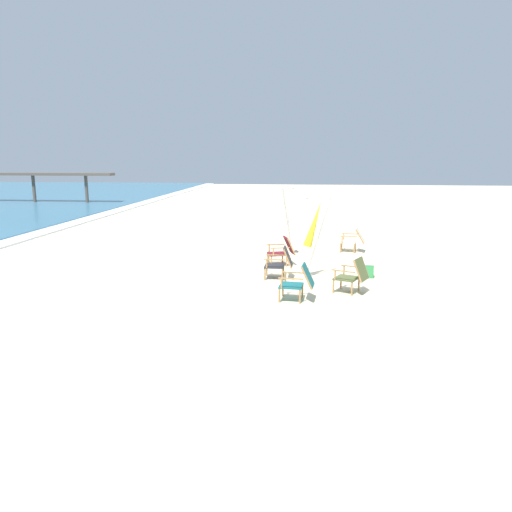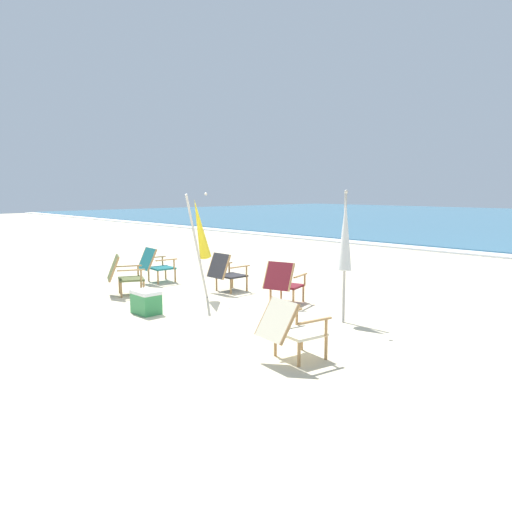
# 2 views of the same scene
# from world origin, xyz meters

# --- Properties ---
(ground_plane) EXTENTS (80.00, 80.00, 0.00)m
(ground_plane) POSITION_xyz_m (0.00, 0.00, 0.00)
(ground_plane) COLOR beige
(surf_band) EXTENTS (80.00, 1.10, 0.06)m
(surf_band) POSITION_xyz_m (0.00, 11.01, 0.03)
(surf_band) COLOR white
(surf_band) RESTS_ON ground
(beach_chair_back_right) EXTENTS (0.60, 0.71, 0.81)m
(beach_chair_back_right) POSITION_xyz_m (-0.71, 1.06, 0.43)
(beach_chair_back_right) COLOR #28282D
(beach_chair_back_right) RESTS_ON ground
(beach_chair_front_right) EXTENTS (0.75, 0.86, 0.80)m
(beach_chair_front_right) POSITION_xyz_m (0.89, 1.09, 0.43)
(beach_chair_front_right) COLOR maroon
(beach_chair_front_right) RESTS_ON ground
(beach_chair_mid_center) EXTENTS (0.69, 0.85, 0.78)m
(beach_chair_mid_center) POSITION_xyz_m (3.03, -1.06, 0.42)
(beach_chair_mid_center) COLOR beige
(beach_chair_mid_center) RESTS_ON ground
(beach_chair_far_center) EXTENTS (0.65, 0.78, 0.80)m
(beach_chair_far_center) POSITION_xyz_m (-2.60, 0.57, 0.43)
(beach_chair_far_center) COLOR #196066
(beach_chair_far_center) RESTS_ON ground
(beach_chair_front_left) EXTENTS (0.81, 0.87, 0.81)m
(beach_chair_front_left) POSITION_xyz_m (-1.87, -0.63, 0.43)
(beach_chair_front_left) COLOR #515B33
(beach_chair_front_left) RESTS_ON ground
(umbrella_furled_white) EXTENTS (0.43, 0.48, 2.10)m
(umbrella_furled_white) POSITION_xyz_m (2.33, 0.97, 1.37)
(umbrella_furled_white) COLOR #B7B2A8
(umbrella_furled_white) RESTS_ON ground
(umbrella_furled_yellow) EXTENTS (0.36, 0.70, 2.05)m
(umbrella_furled_yellow) POSITION_xyz_m (-0.48, 0.24, 1.34)
(umbrella_furled_yellow) COLOR #B7B2A8
(umbrella_furled_yellow) RESTS_ON ground
(cooler_box) EXTENTS (0.49, 0.35, 0.40)m
(cooler_box) POSITION_xyz_m (-0.24, -1.10, 0.20)
(cooler_box) COLOR #338C4C
(cooler_box) RESTS_ON ground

